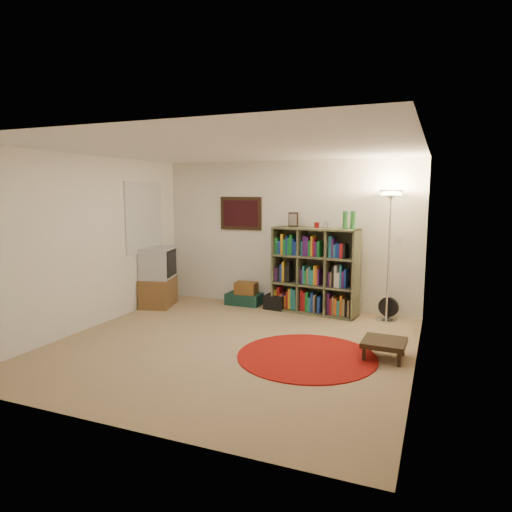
# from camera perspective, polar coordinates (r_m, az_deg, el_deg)

# --- Properties ---
(room) EXTENTS (4.54, 4.54, 2.54)m
(room) POSITION_cam_1_polar(r_m,az_deg,el_deg) (5.82, -3.45, 0.94)
(room) COLOR #A0825E
(room) RESTS_ON ground
(bookshelf) EXTENTS (1.44, 0.57, 1.68)m
(bookshelf) POSITION_cam_1_polar(r_m,az_deg,el_deg) (7.49, 7.24, -2.01)
(bookshelf) COLOR #515337
(bookshelf) RESTS_ON ground
(floor_lamp) EXTENTS (0.47, 0.47, 2.01)m
(floor_lamp) POSITION_cam_1_polar(r_m,az_deg,el_deg) (7.13, 16.46, 5.21)
(floor_lamp) COLOR silver
(floor_lamp) RESTS_ON ground
(floor_fan) EXTENTS (0.31, 0.20, 0.35)m
(floor_fan) POSITION_cam_1_polar(r_m,az_deg,el_deg) (7.44, 16.23, -6.29)
(floor_fan) COLOR black
(floor_fan) RESTS_ON ground
(tv_stand) EXTENTS (0.66, 0.81, 1.03)m
(tv_stand) POSITION_cam_1_polar(r_m,az_deg,el_deg) (8.11, -12.12, -2.67)
(tv_stand) COLOR brown
(tv_stand) RESTS_ON ground
(suitcase) EXTENTS (0.61, 0.40, 0.20)m
(suitcase) POSITION_cam_1_polar(r_m,az_deg,el_deg) (8.12, -1.45, -5.37)
(suitcase) COLOR #13352C
(suitcase) RESTS_ON ground
(wicker_basket) EXTENTS (0.38, 0.28, 0.21)m
(wicker_basket) POSITION_cam_1_polar(r_m,az_deg,el_deg) (8.02, -1.25, -4.03)
(wicker_basket) COLOR brown
(wicker_basket) RESTS_ON suitcase
(duffel_bag) EXTENTS (0.38, 0.33, 0.24)m
(duffel_bag) POSITION_cam_1_polar(r_m,az_deg,el_deg) (7.80, 2.51, -5.74)
(duffel_bag) COLOR black
(duffel_bag) RESTS_ON ground
(paper_towel) EXTENTS (0.13, 0.13, 0.23)m
(paper_towel) POSITION_cam_1_polar(r_m,az_deg,el_deg) (7.73, 4.54, -5.96)
(paper_towel) COLOR white
(paper_towel) RESTS_ON ground
(red_rug) EXTENTS (1.69, 1.69, 0.02)m
(red_rug) POSITION_cam_1_polar(r_m,az_deg,el_deg) (5.67, 6.36, -12.35)
(red_rug) COLOR maroon
(red_rug) RESTS_ON ground
(side_table) EXTENTS (0.51, 0.51, 0.23)m
(side_table) POSITION_cam_1_polar(r_m,az_deg,el_deg) (5.73, 15.73, -10.44)
(side_table) COLOR black
(side_table) RESTS_ON ground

